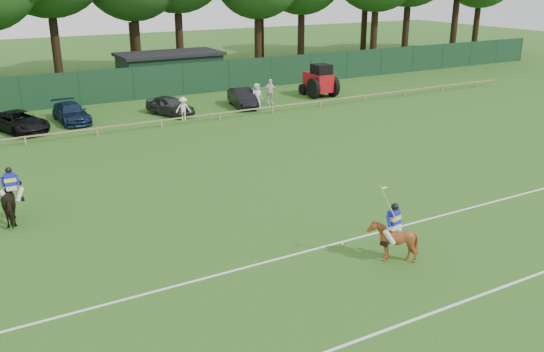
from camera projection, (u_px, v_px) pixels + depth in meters
ground at (301, 238)px, 20.90m from camera, size 160.00×160.00×0.00m
horse_dark at (13, 201)px, 22.07m from camera, size 0.93×1.98×1.66m
horse_chestnut at (392, 241)px, 19.03m from camera, size 1.47×1.58×1.47m
suv_black at (20, 122)px, 34.96m from camera, size 3.53×4.95×1.25m
sedan_navy at (71, 113)px, 37.23m from camera, size 1.98×4.37×1.24m
hatch_grey at (170, 106)px, 39.16m from camera, size 2.81×4.09×1.29m
estate_black at (243, 98)px, 41.60m from camera, size 2.09×4.13×1.30m
spectator_left at (183, 109)px, 37.69m from camera, size 1.12×0.83×1.54m
spectator_mid at (270, 92)px, 42.17m from camera, size 1.13×0.50×1.90m
spectator_right at (257, 95)px, 41.31m from camera, size 0.90×0.62×1.74m
rider_dark at (11, 183)px, 21.81m from camera, size 0.94×0.38×1.41m
rider_chestnut at (394, 222)px, 18.79m from camera, size 0.97×0.51×2.05m
polo_ball at (342, 244)px, 20.34m from camera, size 0.09×0.09×0.09m
pitch_lines at (360, 280)px, 18.03m from camera, size 60.00×5.10×0.01m
pitch_rail at (146, 122)px, 35.55m from camera, size 62.10×0.10×0.50m
perimeter_fence at (107, 86)px, 42.68m from camera, size 92.08×0.08×2.50m
utility_shed at (170, 71)px, 47.84m from camera, size 8.40×4.40×3.04m
tree_row at (108, 84)px, 50.60m from camera, size 96.00×12.00×21.00m
tractor at (319, 81)px, 45.07m from camera, size 2.17×3.08×2.53m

